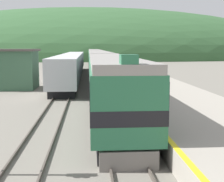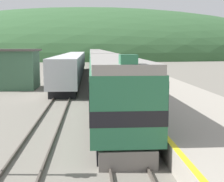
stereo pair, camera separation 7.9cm
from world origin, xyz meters
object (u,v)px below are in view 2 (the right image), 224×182
object	(u,v)px
express_train_lead_car	(111,84)
carriage_third	(97,59)
carriage_second	(101,66)
carriage_fourth	(95,56)
siding_train	(73,66)

from	to	relation	value
express_train_lead_car	carriage_third	distance (m)	41.67
carriage_second	carriage_fourth	bearing A→B (deg)	90.00
carriage_third	siding_train	bearing A→B (deg)	-104.75
carriage_second	siding_train	size ratio (longest dim) A/B	0.49
siding_train	carriage_second	bearing A→B (deg)	-54.39
carriage_second	carriage_third	size ratio (longest dim) A/B	1.00
carriage_third	carriage_fourth	distance (m)	20.69
express_train_lead_car	siding_train	world-z (taller)	express_train_lead_car
carriage_fourth	siding_train	xyz separation A→B (m)	(-3.98, -35.82, -0.32)
carriage_fourth	carriage_third	bearing A→B (deg)	-90.00
express_train_lead_car	carriage_fourth	distance (m)	62.36
carriage_third	carriage_fourth	world-z (taller)	same
express_train_lead_car	siding_train	size ratio (longest dim) A/B	0.49
express_train_lead_car	siding_train	bearing A→B (deg)	98.53
express_train_lead_car	carriage_second	bearing A→B (deg)	90.00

